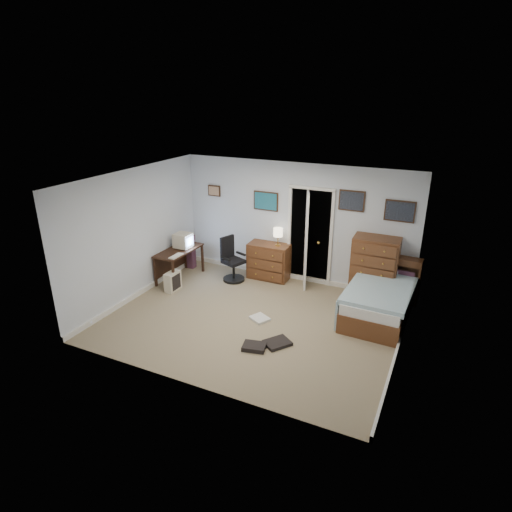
{
  "coord_description": "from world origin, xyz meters",
  "views": [
    {
      "loc": [
        2.91,
        -6.04,
        3.85
      ],
      "look_at": [
        -0.09,
        0.3,
        1.1
      ],
      "focal_mm": 30.0,
      "sensor_mm": 36.0,
      "label": 1
    }
  ],
  "objects_px": {
    "office_chair": "(232,264)",
    "bed": "(380,298)",
    "tall_dresser": "(374,269)",
    "computer_desk": "(176,256)",
    "low_dresser": "(269,261)"
  },
  "relations": [
    {
      "from": "office_chair",
      "to": "bed",
      "type": "relative_size",
      "value": 0.46
    },
    {
      "from": "tall_dresser",
      "to": "low_dresser",
      "type": "bearing_deg",
      "value": 177.66
    },
    {
      "from": "tall_dresser",
      "to": "office_chair",
      "type": "bearing_deg",
      "value": -173.98
    },
    {
      "from": "low_dresser",
      "to": "computer_desk",
      "type": "bearing_deg",
      "value": -156.62
    },
    {
      "from": "bed",
      "to": "low_dresser",
      "type": "bearing_deg",
      "value": 168.23
    },
    {
      "from": "computer_desk",
      "to": "bed",
      "type": "height_order",
      "value": "computer_desk"
    },
    {
      "from": "low_dresser",
      "to": "bed",
      "type": "distance_m",
      "value": 2.53
    },
    {
      "from": "bed",
      "to": "computer_desk",
      "type": "bearing_deg",
      "value": -174.79
    },
    {
      "from": "low_dresser",
      "to": "bed",
      "type": "relative_size",
      "value": 0.43
    },
    {
      "from": "tall_dresser",
      "to": "computer_desk",
      "type": "bearing_deg",
      "value": -170.19
    },
    {
      "from": "office_chair",
      "to": "tall_dresser",
      "type": "height_order",
      "value": "tall_dresser"
    },
    {
      "from": "computer_desk",
      "to": "low_dresser",
      "type": "bearing_deg",
      "value": 25.81
    },
    {
      "from": "office_chair",
      "to": "low_dresser",
      "type": "bearing_deg",
      "value": 52.33
    },
    {
      "from": "bed",
      "to": "tall_dresser",
      "type": "bearing_deg",
      "value": 114.96
    },
    {
      "from": "office_chair",
      "to": "low_dresser",
      "type": "relative_size",
      "value": 1.09
    }
  ]
}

